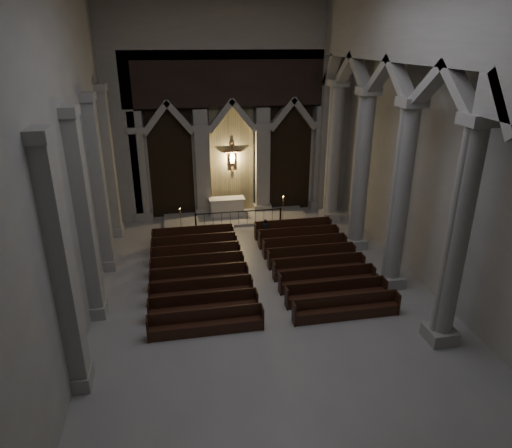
# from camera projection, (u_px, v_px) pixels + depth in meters

# --- Properties ---
(room) EXTENTS (24.00, 24.10, 12.00)m
(room) POSITION_uv_depth(u_px,v_px,m) (278.00, 120.00, 14.88)
(room) COLOR #A19E99
(room) RESTS_ON ground
(sanctuary_wall) EXTENTS (14.00, 0.77, 12.00)m
(sanctuary_wall) POSITION_uv_depth(u_px,v_px,m) (231.00, 104.00, 25.75)
(sanctuary_wall) COLOR #A3A098
(sanctuary_wall) RESTS_ON ground
(right_arcade) EXTENTS (1.00, 24.00, 12.00)m
(right_arcade) POSITION_uv_depth(u_px,v_px,m) (414.00, 103.00, 16.94)
(right_arcade) COLOR #A3A098
(right_arcade) RESTS_ON ground
(left_pilasters) EXTENTS (0.60, 13.00, 8.03)m
(left_pilasters) POSITION_uv_depth(u_px,v_px,m) (93.00, 204.00, 18.32)
(left_pilasters) COLOR #A3A098
(left_pilasters) RESTS_ON ground
(sanctuary_step) EXTENTS (8.50, 2.60, 0.15)m
(sanctuary_step) POSITION_uv_depth(u_px,v_px,m) (236.00, 218.00, 27.38)
(sanctuary_step) COLOR #A3A098
(sanctuary_step) RESTS_ON ground
(altar) EXTENTS (2.11, 0.85, 1.07)m
(altar) POSITION_uv_depth(u_px,v_px,m) (227.00, 206.00, 27.40)
(altar) COLOR silver
(altar) RESTS_ON sanctuary_step
(altar_rail) EXTENTS (4.99, 0.09, 0.98)m
(altar_rail) POSITION_uv_depth(u_px,v_px,m) (239.00, 216.00, 26.01)
(altar_rail) COLOR black
(altar_rail) RESTS_ON ground
(candle_stand_left) EXTENTS (0.23, 0.23, 1.38)m
(candle_stand_left) POSITION_uv_depth(u_px,v_px,m) (181.00, 225.00, 25.50)
(candle_stand_left) COLOR #A97134
(candle_stand_left) RESTS_ON ground
(candle_stand_right) EXTENTS (0.28, 0.28, 1.63)m
(candle_stand_right) POSITION_uv_depth(u_px,v_px,m) (283.00, 215.00, 26.70)
(candle_stand_right) COLOR #A97134
(candle_stand_right) RESTS_ON ground
(pews) EXTENTS (9.64, 8.45, 0.95)m
(pews) POSITION_uv_depth(u_px,v_px,m) (258.00, 269.00, 20.79)
(pews) COLOR black
(pews) RESTS_ON ground
(worshipper) EXTENTS (0.45, 0.34, 1.10)m
(worshipper) POSITION_uv_depth(u_px,v_px,m) (266.00, 229.00, 24.48)
(worshipper) COLOR black
(worshipper) RESTS_ON ground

